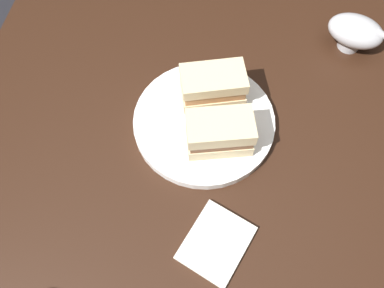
% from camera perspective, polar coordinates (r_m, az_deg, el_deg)
% --- Properties ---
extents(ground_plane, '(6.00, 6.00, 0.00)m').
position_cam_1_polar(ground_plane, '(1.35, -0.96, -16.66)').
color(ground_plane, black).
extents(dining_table, '(1.07, 0.87, 0.71)m').
position_cam_1_polar(dining_table, '(1.00, -1.28, -13.00)').
color(dining_table, black).
rests_on(dining_table, ground).
extents(plate, '(0.26, 0.26, 0.02)m').
position_cam_1_polar(plate, '(0.70, 1.78, 3.31)').
color(plate, white).
rests_on(plate, dining_table).
extents(sandwich_half_left, '(0.09, 0.12, 0.07)m').
position_cam_1_polar(sandwich_half_left, '(0.65, 4.09, 1.65)').
color(sandwich_half_left, beige).
rests_on(sandwich_half_left, plate).
extents(sandwich_half_right, '(0.09, 0.13, 0.06)m').
position_cam_1_polar(sandwich_half_right, '(0.70, 3.10, 8.57)').
color(sandwich_half_right, beige).
rests_on(sandwich_half_right, plate).
extents(potato_wedge_front, '(0.04, 0.05, 0.02)m').
position_cam_1_polar(potato_wedge_front, '(0.67, 6.70, 0.66)').
color(potato_wedge_front, gold).
rests_on(potato_wedge_front, plate).
extents(potato_wedge_middle, '(0.04, 0.06, 0.02)m').
position_cam_1_polar(potato_wedge_middle, '(0.68, 6.52, 2.99)').
color(potato_wedge_middle, '#B77F33').
rests_on(potato_wedge_middle, plate).
extents(potato_wedge_back, '(0.02, 0.05, 0.02)m').
position_cam_1_polar(potato_wedge_back, '(0.68, 4.85, 3.08)').
color(potato_wedge_back, '#AD702D').
rests_on(potato_wedge_back, plate).
extents(potato_wedge_left_edge, '(0.04, 0.04, 0.02)m').
position_cam_1_polar(potato_wedge_left_edge, '(0.67, 7.28, 0.55)').
color(potato_wedge_left_edge, '#AD702D').
rests_on(potato_wedge_left_edge, plate).
extents(potato_wedge_right_edge, '(0.05, 0.02, 0.02)m').
position_cam_1_polar(potato_wedge_right_edge, '(0.67, 5.72, 0.72)').
color(potato_wedge_right_edge, gold).
rests_on(potato_wedge_right_edge, plate).
extents(gravy_boat, '(0.10, 0.13, 0.07)m').
position_cam_1_polar(gravy_boat, '(0.85, 23.07, 15.03)').
color(gravy_boat, '#B7B7BC').
rests_on(gravy_boat, dining_table).
extents(napkin, '(0.14, 0.13, 0.01)m').
position_cam_1_polar(napkin, '(0.63, 3.59, -14.35)').
color(napkin, silver).
rests_on(napkin, dining_table).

